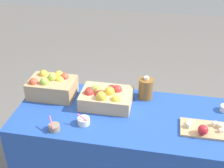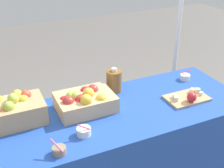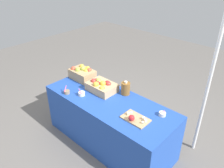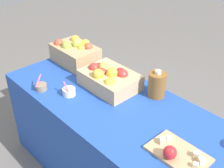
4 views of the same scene
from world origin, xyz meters
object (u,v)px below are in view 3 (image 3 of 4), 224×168
at_px(cutting_board_front, 135,118).
at_px(sample_bowl_far, 67,92).
at_px(sample_bowl_mid, 162,114).
at_px(cider_jug, 126,88).
at_px(sample_bowl_near, 82,94).
at_px(tent_pole, 208,85).
at_px(apple_crate_middle, 101,86).
at_px(apple_crate_left, 82,73).

relative_size(cutting_board_front, sample_bowl_far, 3.13).
height_order(sample_bowl_mid, cider_jug, cider_jug).
relative_size(sample_bowl_near, tent_pole, 0.05).
xyz_separation_m(cutting_board_front, sample_bowl_near, (-0.88, -0.08, 0.01)).
bearing_deg(sample_bowl_far, tent_pole, 33.30).
height_order(apple_crate_middle, sample_bowl_mid, apple_crate_middle).
distance_m(cutting_board_front, cider_jug, 0.59).
xyz_separation_m(cutting_board_front, sample_bowl_far, (-1.07, -0.19, 0.00)).
relative_size(sample_bowl_far, tent_pole, 0.05).
height_order(apple_crate_left, sample_bowl_mid, apple_crate_left).
bearing_deg(cutting_board_front, cider_jug, 140.87).
bearing_deg(cutting_board_front, sample_bowl_near, -174.91).
height_order(sample_bowl_mid, tent_pole, tent_pole).
height_order(cutting_board_front, tent_pole, tent_pole).
bearing_deg(apple_crate_middle, apple_crate_left, 173.29).
xyz_separation_m(cutting_board_front, sample_bowl_mid, (0.19, 0.29, 0.00)).
distance_m(sample_bowl_far, tent_pole, 1.87).
relative_size(apple_crate_middle, sample_bowl_near, 4.14).
xyz_separation_m(sample_bowl_near, cider_jug, (0.42, 0.45, 0.06)).
xyz_separation_m(apple_crate_left, sample_bowl_far, (0.17, -0.45, -0.07)).
bearing_deg(cutting_board_front, apple_crate_left, 168.25).
relative_size(apple_crate_middle, sample_bowl_mid, 4.26).
bearing_deg(sample_bowl_near, cutting_board_front, 5.09).
bearing_deg(apple_crate_left, sample_bowl_mid, 1.43).
relative_size(sample_bowl_mid, sample_bowl_far, 0.92).
bearing_deg(apple_crate_left, apple_crate_middle, -6.71).
bearing_deg(cider_jug, sample_bowl_far, -137.86).
bearing_deg(cider_jug, cutting_board_front, -39.13).
bearing_deg(sample_bowl_mid, cider_jug, 173.43).
distance_m(sample_bowl_near, sample_bowl_far, 0.22).
bearing_deg(cutting_board_front, apple_crate_middle, 165.24).
bearing_deg(cider_jug, apple_crate_middle, -152.23).
relative_size(cutting_board_front, sample_bowl_mid, 3.39).
distance_m(apple_crate_middle, cider_jug, 0.36).
bearing_deg(sample_bowl_near, sample_bowl_far, -150.54).
height_order(sample_bowl_near, cider_jug, cider_jug).
bearing_deg(apple_crate_middle, cider_jug, 27.77).
height_order(apple_crate_left, sample_bowl_near, apple_crate_left).
bearing_deg(sample_bowl_near, apple_crate_left, 137.50).
relative_size(apple_crate_left, sample_bowl_mid, 4.02).
xyz_separation_m(sample_bowl_mid, sample_bowl_far, (-1.26, -0.48, -0.00)).
bearing_deg(apple_crate_left, tent_pole, 18.32).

